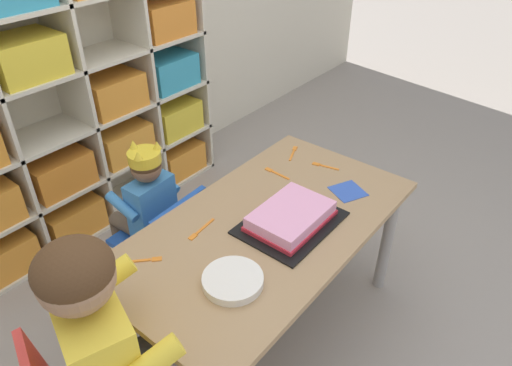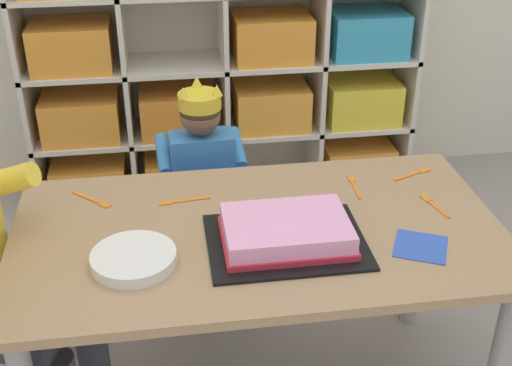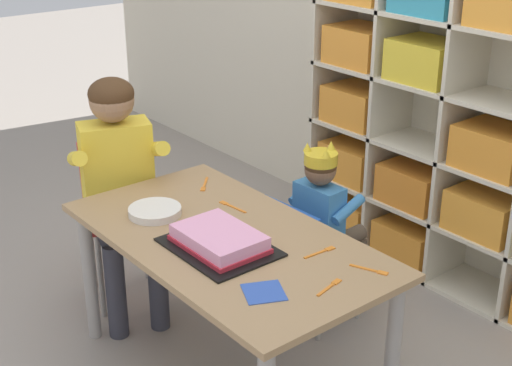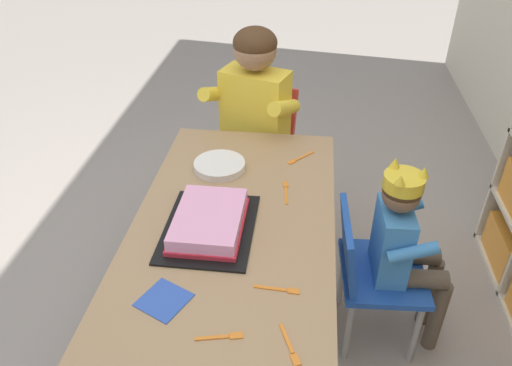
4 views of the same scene
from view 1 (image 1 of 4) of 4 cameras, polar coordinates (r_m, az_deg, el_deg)
The scene contains 14 objects.
ground at distance 2.26m, azimuth 1.01°, elevation -17.10°, with size 16.00×16.00×0.00m, color gray.
storage_cubby_shelf at distance 2.63m, azimuth -21.34°, elevation 9.53°, with size 1.65×0.32×1.56m.
activity_table at distance 1.87m, azimuth 1.18°, elevation -6.91°, with size 1.26×0.69×0.62m.
classroom_chair_blue at distance 2.20m, azimuth -10.97°, elevation -6.24°, with size 0.37×0.35×0.58m.
child_with_crown at distance 2.18m, azimuth -13.31°, elevation -2.18°, with size 0.30×0.31×0.81m.
adult_helper_seated at distance 1.44m, azimuth -16.04°, elevation -18.43°, with size 0.48×0.46×1.05m.
birthday_cake_on_tray at distance 1.80m, azimuth 4.24°, elevation -4.23°, with size 0.39×0.30×0.07m.
paper_plate_stack at distance 1.58m, azimuth -2.84°, elevation -11.73°, with size 0.20×0.20×0.03m, color white.
paper_napkin_square at distance 2.02m, azimuth 11.11°, elevation -0.99°, with size 0.13×0.13×0.00m, color #3356B7.
fork_scattered_mid_table at distance 1.79m, azimuth -6.79°, elevation -5.73°, with size 0.14×0.03×0.00m.
fork_near_child_seat at distance 2.17m, azimuth 8.21°, elevation 2.08°, with size 0.04×0.13×0.00m.
fork_beside_plate_stack at distance 2.10m, azimuth 2.39°, elevation 1.25°, with size 0.02×0.13×0.00m.
fork_by_napkin at distance 1.70m, azimuth -13.45°, elevation -9.12°, with size 0.11×0.11×0.00m.
fork_at_table_front_edge at distance 2.26m, azimuth 4.55°, elevation 3.73°, with size 0.13×0.07×0.00m.
Camera 1 is at (-1.12, -0.85, 1.77)m, focal length 32.92 mm.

